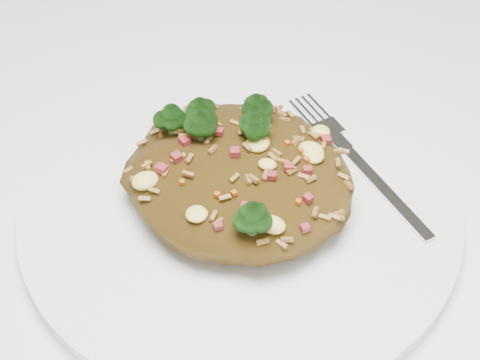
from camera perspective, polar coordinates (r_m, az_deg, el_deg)
name	(u,v)px	position (r m, az deg, el deg)	size (l,w,h in m)	color
dining_table	(227,236)	(0.57, -1.15, -4.76)	(1.20, 0.80, 0.75)	white
plate	(240,202)	(0.46, 0.00, -1.87)	(0.30, 0.30, 0.01)	white
fried_rice	(239,167)	(0.44, -0.08, 1.08)	(0.16, 0.14, 0.06)	brown
fork	(364,168)	(0.48, 10.55, 0.98)	(0.14, 0.11, 0.00)	silver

